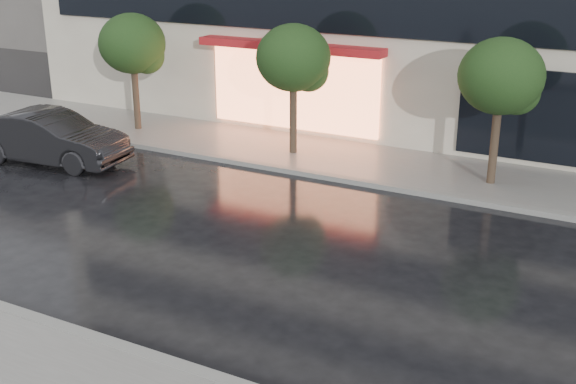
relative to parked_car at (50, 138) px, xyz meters
The scene contains 8 objects.
ground 10.82m from the parked_car, 33.78° to the right, with size 120.00×120.00×0.00m, color black.
sidewalk_far 9.95m from the parked_car, 25.35° to the left, with size 60.00×3.50×0.12m, color slate.
curb_near 11.40m from the parked_car, 37.96° to the right, with size 60.00×0.25×0.14m, color gray.
curb_far 9.34m from the parked_car, 15.57° to the left, with size 60.00×0.25×0.14m, color gray.
tree_far_west 4.57m from the parked_car, 89.55° to the left, with size 2.20×2.20×3.99m.
tree_mid_west 7.56m from the parked_car, 33.75° to the left, with size 2.20×2.20×3.99m.
tree_mid_east 12.87m from the parked_car, 18.52° to the left, with size 2.20×2.20×3.99m.
parked_car is the anchor object (origin of this frame).
Camera 1 is at (6.82, -8.72, 6.50)m, focal length 45.00 mm.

